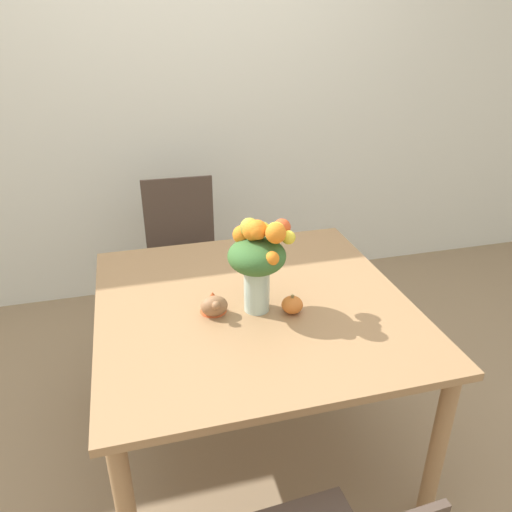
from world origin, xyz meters
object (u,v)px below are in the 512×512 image
at_px(flower_vase, 258,257).
at_px(dining_chair_near_window, 184,257).
at_px(pumpkin, 292,305).
at_px(turkey_figurine, 214,303).

xyz_separation_m(flower_vase, dining_chair_near_window, (-0.16, 1.02, -0.48)).
height_order(flower_vase, pumpkin, flower_vase).
relative_size(flower_vase, turkey_figurine, 2.72).
distance_m(flower_vase, turkey_figurine, 0.24).
distance_m(flower_vase, dining_chair_near_window, 1.14).
bearing_deg(dining_chair_near_window, turkey_figurine, -88.58).
bearing_deg(turkey_figurine, flower_vase, -5.12).
bearing_deg(flower_vase, turkey_figurine, 174.88).
relative_size(turkey_figurine, dining_chair_near_window, 0.15).
xyz_separation_m(flower_vase, turkey_figurine, (-0.17, 0.01, -0.18)).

